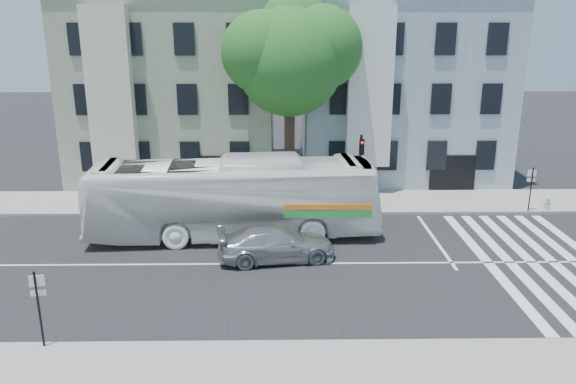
{
  "coord_description": "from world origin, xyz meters",
  "views": [
    {
      "loc": [
        -0.51,
        -21.06,
        9.41
      ],
      "look_at": [
        -0.17,
        2.19,
        2.4
      ],
      "focal_mm": 35.0,
      "sensor_mm": 36.0,
      "label": 1
    }
  ],
  "objects_px": {
    "traffic_signal": "(361,162)",
    "near_sign_pole": "(38,299)",
    "fire_hydrant": "(547,203)",
    "bus": "(234,198)",
    "sedan": "(276,244)"
  },
  "relations": [
    {
      "from": "sedan",
      "to": "traffic_signal",
      "type": "relative_size",
      "value": 1.22
    },
    {
      "from": "traffic_signal",
      "to": "fire_hydrant",
      "type": "height_order",
      "value": "traffic_signal"
    },
    {
      "from": "sedan",
      "to": "fire_hydrant",
      "type": "bearing_deg",
      "value": -75.92
    },
    {
      "from": "near_sign_pole",
      "to": "traffic_signal",
      "type": "bearing_deg",
      "value": 36.93
    },
    {
      "from": "sedan",
      "to": "fire_hydrant",
      "type": "height_order",
      "value": "sedan"
    },
    {
      "from": "traffic_signal",
      "to": "near_sign_pole",
      "type": "height_order",
      "value": "traffic_signal"
    },
    {
      "from": "near_sign_pole",
      "to": "fire_hydrant",
      "type": "bearing_deg",
      "value": 18.38
    },
    {
      "from": "bus",
      "to": "near_sign_pole",
      "type": "xyz_separation_m",
      "value": [
        -4.99,
        -9.36,
        -0.13
      ]
    },
    {
      "from": "traffic_signal",
      "to": "fire_hydrant",
      "type": "relative_size",
      "value": 5.49
    },
    {
      "from": "bus",
      "to": "sedan",
      "type": "height_order",
      "value": "bus"
    },
    {
      "from": "fire_hydrant",
      "to": "near_sign_pole",
      "type": "relative_size",
      "value": 0.3
    },
    {
      "from": "traffic_signal",
      "to": "near_sign_pole",
      "type": "distance_m",
      "value": 17.29
    },
    {
      "from": "sedan",
      "to": "near_sign_pole",
      "type": "distance_m",
      "value": 9.64
    },
    {
      "from": "bus",
      "to": "fire_hydrant",
      "type": "relative_size",
      "value": 18.12
    },
    {
      "from": "bus",
      "to": "sedan",
      "type": "relative_size",
      "value": 2.71
    }
  ]
}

